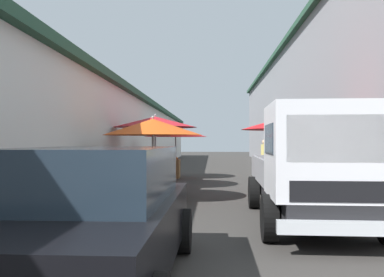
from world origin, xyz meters
TOP-DOWN VIEW (x-y plane):
  - ground at (13.50, 0.00)m, footprint 90.00×90.00m
  - building_left_whitewash at (15.75, 7.07)m, footprint 49.80×7.50m
  - fruit_stall_near_left at (15.26, 1.86)m, footprint 2.62×2.62m
  - fruit_stall_near_right at (9.21, -1.75)m, footprint 2.61×2.61m
  - fruit_stall_far_right at (11.79, 2.23)m, footprint 2.78×2.78m
  - fruit_stall_far_left at (8.83, 1.85)m, footprint 2.56×2.56m
  - hatchback_car at (2.76, 1.58)m, footprint 3.92×1.94m
  - delivery_truck at (5.37, -1.44)m, footprint 4.97×2.08m
  - vendor_by_crates at (17.07, -2.09)m, footprint 0.64×0.27m

SIDE VIEW (x-z plane):
  - ground at x=13.50m, z-range 0.00..0.00m
  - hatchback_car at x=2.76m, z-range 0.01..1.46m
  - vendor_by_crates at x=17.07m, z-range 0.12..1.73m
  - delivery_truck at x=5.37m, z-range 0.00..2.08m
  - fruit_stall_near_left at x=15.26m, z-range 0.57..2.68m
  - fruit_stall_far_left at x=8.83m, z-range 0.58..2.76m
  - fruit_stall_near_right at x=9.21m, z-range 0.67..2.96m
  - building_left_whitewash at x=15.75m, z-range 0.01..3.66m
  - fruit_stall_far_right at x=11.79m, z-range 0.72..3.15m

